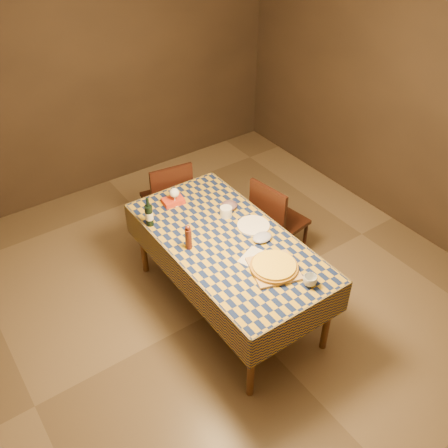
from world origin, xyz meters
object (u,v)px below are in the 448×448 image
object	(u,v)px
dining_table	(228,247)
pizza	(274,266)
chair_right	(275,219)
chair_far	(169,198)
wine_bottle	(149,215)
white_plate	(253,226)
bowl	(229,206)
cutting_board	(274,269)

from	to	relation	value
dining_table	pizza	distance (m)	0.51
pizza	dining_table	bearing A→B (deg)	99.32
dining_table	chair_right	world-z (taller)	chair_right
chair_far	chair_right	xyz separation A→B (m)	(0.63, -0.87, 0.00)
pizza	wine_bottle	distance (m)	1.14
pizza	white_plate	xyz separation A→B (m)	(0.20, 0.51, -0.03)
white_plate	chair_right	xyz separation A→B (m)	(0.43, 0.21, -0.26)
white_plate	bowl	bearing A→B (deg)	93.37
chair_far	chair_right	bearing A→B (deg)	-54.11
dining_table	pizza	xyz separation A→B (m)	(0.08, -0.49, 0.12)
pizza	chair_right	distance (m)	0.99
cutting_board	pizza	bearing A→B (deg)	180.00
chair_right	wine_bottle	bearing A→B (deg)	164.69
pizza	chair_far	size ratio (longest dim) A/B	0.45
pizza	white_plate	bearing A→B (deg)	68.56
bowl	chair_right	bearing A→B (deg)	-13.76
cutting_board	chair_far	distance (m)	1.61
wine_bottle	white_plate	xyz separation A→B (m)	(0.69, -0.52, -0.09)
bowl	chair_far	distance (m)	0.83
bowl	wine_bottle	xyz separation A→B (m)	(-0.68, 0.20, 0.08)
dining_table	chair_far	xyz separation A→B (m)	(0.07, 1.10, -0.17)
white_plate	chair_right	world-z (taller)	chair_right
chair_right	cutting_board	bearing A→B (deg)	-131.13
chair_far	pizza	bearing A→B (deg)	-89.81
dining_table	bowl	bearing A→B (deg)	52.47
bowl	chair_right	world-z (taller)	chair_right
dining_table	white_plate	bearing A→B (deg)	3.86
dining_table	bowl	size ratio (longest dim) A/B	13.25
wine_bottle	white_plate	world-z (taller)	wine_bottle
white_plate	cutting_board	bearing A→B (deg)	-111.44
pizza	wine_bottle	bearing A→B (deg)	115.87
bowl	wine_bottle	bearing A→B (deg)	163.68
white_plate	chair_far	bearing A→B (deg)	100.68
white_plate	chair_right	size ratio (longest dim) A/B	0.29
white_plate	wine_bottle	bearing A→B (deg)	143.33
cutting_board	chair_right	distance (m)	0.98
bowl	wine_bottle	size ratio (longest dim) A/B	0.52
pizza	chair_right	world-z (taller)	chair_right
dining_table	wine_bottle	distance (m)	0.70
dining_table	white_plate	distance (m)	0.29
dining_table	chair_far	world-z (taller)	chair_far
dining_table	wine_bottle	bearing A→B (deg)	127.83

